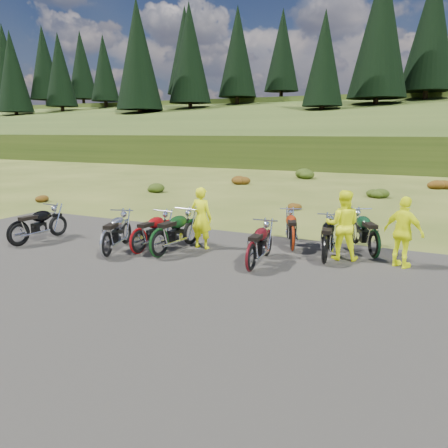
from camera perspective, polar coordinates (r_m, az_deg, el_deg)
The scene contains 39 objects.
ground at distance 11.05m, azimuth -3.08°, elevation -5.86°, with size 300.00×300.00×0.00m, color #364416.
gravel_pad at distance 9.45m, azimuth -8.98°, elevation -9.16°, with size 20.00×12.00×0.04m, color black.
hill_slope at distance 59.52m, azimuth 20.91°, elevation 8.01°, with size 300.00×46.00×3.00m, color #2D4115, non-canonical shape.
hill_plateau at distance 119.36m, azimuth 23.52°, elevation 9.45°, with size 300.00×90.00×9.17m, color #2D4115.
conifer_5 at distance 141.21m, azimuth -27.07°, elevation 16.80°, with size 6.16×6.16×16.00m.
conifer_8 at distance 119.22m, azimuth -26.71°, elevation 18.15°, with size 7.92×7.92×20.00m.
conifer_9 at distance 118.72m, azimuth -22.46°, elevation 18.88°, with size 7.48×7.48×19.00m.
conifer_10 at distance 118.71m, azimuth -18.13°, elevation 19.13°, with size 7.04×7.04×18.00m.
conifer_11 at distance 96.73m, azimuth -25.91°, elevation 17.49°, with size 6.60×6.60×17.00m.
conifer_12 at distance 96.38m, azimuth -20.68°, elevation 18.34°, with size 6.16×6.16×16.00m.
conifer_13 at distance 96.79m, azimuth -15.40°, elevation 19.05°, with size 5.72×5.72×15.00m.
conifer_14 at distance 97.93m, azimuth -10.17°, elevation 19.61°, with size 5.28×5.28×14.00m.
conifer_15 at distance 100.24m, azimuth -5.11°, elevation 21.65°, with size 7.92×7.92×20.00m.
conifer_16 at distance 75.56m, azimuth -11.19°, elevation 20.90°, with size 7.48×7.48×19.00m.
conifer_17 at distance 77.40m, azimuth -4.53°, elevation 21.38°, with size 7.04×7.04×18.00m.
conifer_18 at distance 80.12m, azimuth 1.78°, elevation 21.59°, with size 6.60×6.60×17.00m.
conifer_19 at distance 83.61m, azimuth 7.63°, elevation 21.58°, with size 6.16×6.16×16.00m.
conifer_20 at distance 87.73m, azimuth 12.94°, elevation 21.13°, with size 5.72×5.72×15.00m.
conifer_21 at distance 61.54m, azimuth 12.94°, elevation 20.34°, with size 5.28×5.28×14.00m.
conifer_22 at distance 67.05m, azimuth 19.80°, elevation 22.91°, with size 7.92×7.92×20.00m.
conifer_23 at distance 72.62m, azimuth 25.48°, elevation 22.14°, with size 7.48×7.48×19.00m.
shrub_0 at distance 23.08m, azimuth -22.49°, elevation 3.26°, with size 0.77×0.77×0.45m, color #64290C.
shrub_1 at distance 25.12m, azimuth -8.98°, elevation 4.85°, with size 1.03×1.03×0.61m, color #1E330C.
shrub_2 at distance 28.32m, azimuth 2.03°, elevation 5.95°, with size 1.30×1.30×0.77m, color #64290C.
shrub_3 at distance 32.35m, azimuth 10.59°, elevation 6.66°, with size 1.56×1.56×0.92m, color #1E330C.
shrub_4 at distance 19.46m, azimuth 8.96°, elevation 2.55°, with size 0.77×0.77×0.45m, color #64290C.
shrub_5 at distance 24.05m, azimuth 19.32°, elevation 4.00°, with size 1.03×1.03×0.61m, color #1E330C.
shrub_6 at distance 29.17m, azimuth 26.23°, elevation 4.90°, with size 1.30×1.30×0.77m, color #64290C.
motorcycle_0 at distance 14.41m, azimuth -25.13°, elevation -2.74°, with size 2.14×0.71×1.12m, color black, non-canonical shape.
motorcycle_1 at distance 12.47m, azimuth -11.06°, elevation -3.98°, with size 2.07×0.69×1.08m, color maroon, non-canonical shape.
motorcycle_2 at distance 12.03m, azimuth -8.44°, elevation -4.47°, with size 2.28×0.76×1.19m, color black, non-canonical shape.
motorcycle_3 at distance 12.28m, azimuth -15.04°, elevation -4.42°, with size 2.17×0.72×1.14m, color #A7A7AB, non-canonical shape.
motorcycle_4 at distance 10.76m, azimuth 3.51°, elevation -6.36°, with size 2.10×0.70×1.10m, color #430B0F, non-canonical shape.
motorcycle_5 at distance 11.62m, azimuth 12.95°, elevation -5.25°, with size 2.16×0.72×1.13m, color black, non-canonical shape.
motorcycle_6 at distance 12.66m, azimuth 8.88°, elevation -3.64°, with size 2.04×0.68×1.07m, color maroon, non-canonical shape.
motorcycle_7 at distance 12.50m, azimuth 18.89°, elevation -4.37°, with size 2.25×0.75×1.18m, color black, non-canonical shape.
person_middle at distance 12.66m, azimuth -2.97°, elevation 0.67°, with size 0.66×0.43×1.80m, color #D5E00B.
person_right_a at distance 11.96m, azimuth 15.21°, elevation -0.27°, with size 0.90×0.70×1.86m, color #D5E00B.
person_right_b at distance 11.73m, azimuth 22.40°, elevation -1.15°, with size 1.05×0.44×1.80m, color #D5E00B.
Camera 1 is at (5.07, -9.21, 3.40)m, focal length 35.00 mm.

